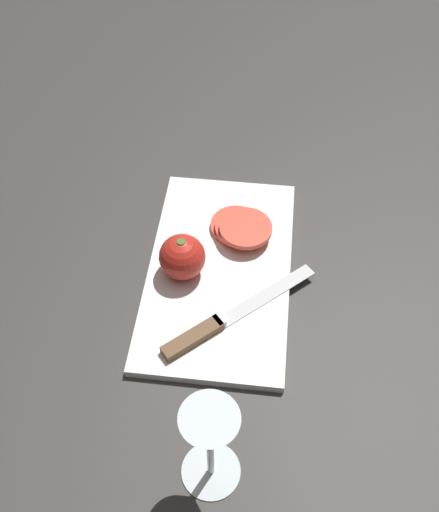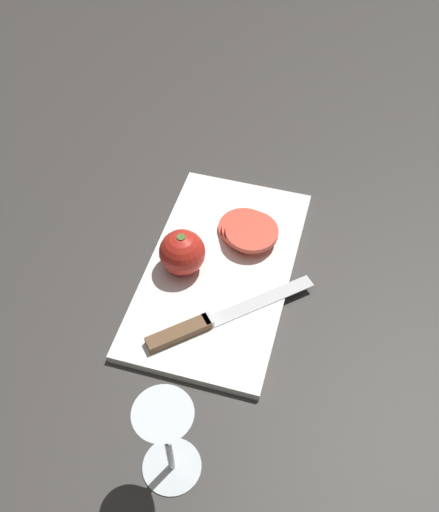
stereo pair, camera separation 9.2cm
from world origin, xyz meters
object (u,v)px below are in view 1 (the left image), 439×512
wine_glass (210,436)px  whole_tomato (182,257)px  tomato_slice_stack_near (241,227)px  knife (210,328)px

wine_glass → whole_tomato: size_ratio=2.21×
whole_tomato → tomato_slice_stack_near: bearing=138.0°
whole_tomato → tomato_slice_stack_near: whole_tomato is taller
whole_tomato → tomato_slice_stack_near: 0.13m
whole_tomato → knife: whole_tomato is taller
whole_tomato → knife: 0.12m
tomato_slice_stack_near → wine_glass: bearing=-0.2°
wine_glass → whole_tomato: bearing=-165.0°
wine_glass → tomato_slice_stack_near: (-0.39, 0.00, -0.08)m
wine_glass → whole_tomato: wine_glass is taller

